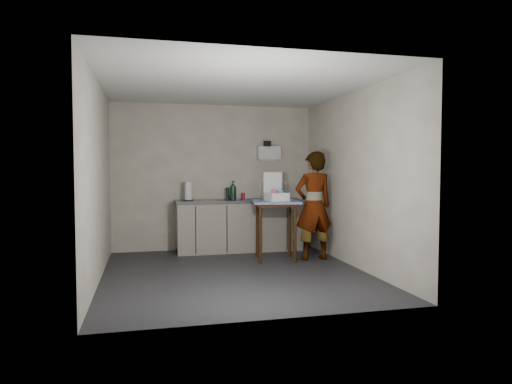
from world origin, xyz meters
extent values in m
plane|color=#242429|center=(0.00, 0.00, 0.00)|extent=(4.00, 4.00, 0.00)
cube|color=#B3AA9C|center=(0.00, 1.99, 1.30)|extent=(3.60, 0.02, 2.60)
cube|color=#B3AA9C|center=(1.79, 0.00, 1.30)|extent=(0.02, 4.00, 2.60)
cube|color=#B3AA9C|center=(-1.79, 0.00, 1.30)|extent=(0.02, 4.00, 2.60)
cube|color=white|center=(0.00, 0.00, 2.60)|extent=(3.60, 4.00, 0.01)
cube|color=black|center=(0.40, 1.70, 0.04)|extent=(2.20, 0.52, 0.08)
cube|color=#A9A396|center=(0.40, 1.70, 0.43)|extent=(2.20, 0.58, 0.86)
cube|color=#44474D|center=(0.40, 1.70, 0.89)|extent=(2.24, 0.62, 0.05)
cube|color=black|center=(-0.40, 1.41, 0.43)|extent=(0.02, 0.01, 0.80)
cube|color=black|center=(0.13, 1.41, 0.43)|extent=(0.02, 0.01, 0.80)
cube|color=black|center=(0.67, 1.41, 0.43)|extent=(0.01, 0.01, 0.80)
cube|color=black|center=(1.20, 1.41, 0.43)|extent=(0.02, 0.01, 0.80)
cube|color=white|center=(1.00, 1.92, 1.75)|extent=(0.42, 0.16, 0.24)
cube|color=white|center=(1.00, 1.97, 1.61)|extent=(0.30, 0.06, 0.04)
cube|color=black|center=(0.95, 1.83, 1.91)|extent=(0.14, 0.02, 0.10)
cylinder|color=#381E0C|center=(0.49, 0.53, 0.44)|extent=(0.05, 0.05, 0.87)
cylinder|color=#381E0C|center=(1.03, 0.45, 0.44)|extent=(0.05, 0.05, 0.87)
cylinder|color=#381E0C|center=(0.57, 1.06, 0.44)|extent=(0.05, 0.05, 0.87)
cylinder|color=#381E0C|center=(1.11, 0.98, 0.44)|extent=(0.05, 0.05, 0.87)
cube|color=#381E0C|center=(0.80, 0.76, 0.90)|extent=(0.74, 0.74, 0.04)
cube|color=#193399|center=(0.80, 0.76, 0.93)|extent=(0.84, 0.84, 0.03)
imported|color=#B2A593|center=(1.40, 0.65, 0.87)|extent=(0.67, 0.48, 1.73)
imported|color=black|center=(0.27, 1.60, 1.08)|extent=(0.17, 0.17, 0.33)
cylinder|color=red|center=(0.48, 1.72, 0.97)|extent=(0.06, 0.06, 0.12)
cylinder|color=black|center=(0.20, 1.72, 1.02)|extent=(0.06, 0.06, 0.22)
cylinder|color=black|center=(-0.50, 1.66, 0.92)|extent=(0.18, 0.18, 0.02)
cylinder|color=white|center=(-0.50, 1.66, 1.08)|extent=(0.12, 0.12, 0.30)
cube|color=silver|center=(1.01, 1.67, 0.92)|extent=(0.44, 0.33, 0.02)
cylinder|color=silver|center=(0.82, 1.53, 1.08)|extent=(0.01, 0.01, 0.29)
cylinder|color=silver|center=(1.21, 1.53, 1.08)|extent=(0.01, 0.01, 0.29)
cylinder|color=silver|center=(0.82, 1.81, 1.08)|extent=(0.01, 0.01, 0.29)
cylinder|color=silver|center=(1.21, 1.81, 1.08)|extent=(0.01, 0.01, 0.29)
cylinder|color=white|center=(0.90, 1.67, 1.05)|extent=(0.06, 0.24, 0.24)
cylinder|color=white|center=(0.99, 1.67, 1.05)|extent=(0.06, 0.24, 0.24)
cylinder|color=white|center=(1.08, 1.67, 1.05)|extent=(0.06, 0.24, 0.24)
cube|color=white|center=(0.81, 0.72, 0.96)|extent=(0.36, 0.36, 0.01)
cube|color=white|center=(0.83, 0.57, 1.02)|extent=(0.32, 0.05, 0.12)
cube|color=white|center=(0.79, 0.88, 1.02)|extent=(0.32, 0.05, 0.12)
cube|color=white|center=(0.66, 0.70, 1.02)|extent=(0.05, 0.32, 0.12)
cube|color=white|center=(0.96, 0.74, 1.02)|extent=(0.05, 0.32, 0.12)
cube|color=white|center=(0.79, 0.89, 1.24)|extent=(0.32, 0.05, 0.32)
cylinder|color=white|center=(0.81, 0.72, 1.02)|extent=(0.21, 0.21, 0.12)
sphere|color=#FF5DB5|center=(0.76, 0.68, 1.10)|extent=(0.07, 0.07, 0.07)
sphere|color=#559BE8|center=(0.87, 0.69, 1.10)|extent=(0.07, 0.07, 0.07)
sphere|color=#57D382|center=(0.80, 0.77, 1.10)|extent=(0.07, 0.07, 0.07)
sphere|color=#FF5DB5|center=(0.76, 0.76, 1.10)|extent=(0.07, 0.07, 0.07)
camera|label=1|loc=(-1.20, -6.19, 1.47)|focal=32.00mm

